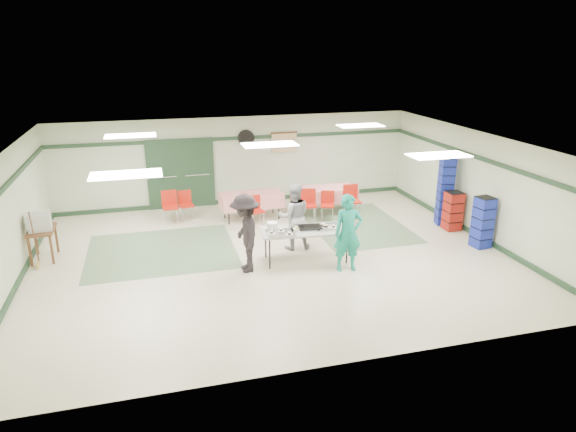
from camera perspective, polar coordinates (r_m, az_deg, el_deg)
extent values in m
plane|color=beige|center=(12.25, -1.90, -4.47)|extent=(11.00, 11.00, 0.00)
plane|color=silver|center=(11.46, -2.04, 8.04)|extent=(11.00, 11.00, 0.00)
plane|color=beige|center=(16.05, -5.70, 6.15)|extent=(11.00, 0.00, 11.00)
plane|color=beige|center=(7.77, 5.79, -7.93)|extent=(11.00, 0.00, 11.00)
plane|color=beige|center=(11.87, -28.76, -0.67)|extent=(0.00, 9.00, 9.00)
plane|color=beige|center=(14.04, 20.47, 3.22)|extent=(0.00, 9.00, 9.00)
cube|color=#203A25|center=(15.89, -5.76, 8.59)|extent=(11.00, 0.06, 0.10)
cube|color=#203A25|center=(16.35, -5.54, 1.71)|extent=(11.00, 0.06, 0.12)
cube|color=#203A25|center=(11.68, -29.15, 2.58)|extent=(0.06, 9.00, 0.10)
cube|color=#203A25|center=(12.30, -27.69, -6.34)|extent=(0.06, 9.00, 0.12)
cube|color=#203A25|center=(13.87, 20.69, 5.99)|extent=(0.06, 9.00, 0.10)
cube|color=#203A25|center=(14.40, 19.79, -1.74)|extent=(0.06, 9.00, 0.12)
cube|color=slate|center=(12.90, -13.84, -3.79)|extent=(3.50, 3.00, 0.01)
cube|color=slate|center=(14.40, 7.60, -0.99)|extent=(2.50, 3.50, 0.01)
cube|color=gray|center=(15.86, -13.50, 4.45)|extent=(0.90, 0.06, 2.10)
cube|color=gray|center=(15.91, -10.08, 4.73)|extent=(0.90, 0.06, 2.10)
cube|color=#203A25|center=(15.86, -11.80, 4.58)|extent=(2.00, 0.03, 2.15)
cylinder|color=black|center=(15.91, -4.67, 8.64)|extent=(0.50, 0.10, 0.50)
cube|color=beige|center=(16.20, -0.43, 8.17)|extent=(0.80, 0.02, 0.60)
cube|color=#B9B9B4|center=(11.75, 2.00, -1.61)|extent=(2.12, 1.01, 0.04)
cylinder|color=black|center=(11.44, -2.05, -4.24)|extent=(0.04, 0.04, 0.72)
cylinder|color=black|center=(11.80, 6.56, -3.62)|extent=(0.04, 0.04, 0.72)
cylinder|color=black|center=(12.06, -2.50, -3.02)|extent=(0.04, 0.04, 0.72)
cylinder|color=black|center=(12.40, 5.69, -2.47)|extent=(0.04, 0.04, 0.72)
cube|color=silver|center=(11.90, 4.68, -1.24)|extent=(0.66, 0.52, 0.02)
cube|color=silver|center=(11.79, 1.67, -1.38)|extent=(0.62, 0.49, 0.02)
cube|color=silver|center=(11.48, -0.81, -1.93)|extent=(0.66, 0.53, 0.02)
cube|color=black|center=(11.76, 2.44, -1.30)|extent=(0.55, 0.37, 0.08)
cube|color=white|center=(11.62, -1.77, -1.22)|extent=(0.24, 0.22, 0.20)
imported|color=#138873|center=(11.30, 6.69, -1.89)|extent=(0.67, 0.48, 1.74)
imported|color=gray|center=(12.42, 0.66, -0.04)|extent=(0.86, 0.70, 1.65)
imported|color=black|center=(11.22, -4.77, -1.93)|extent=(0.65, 1.14, 1.75)
cube|color=red|center=(15.17, 4.07, 3.08)|extent=(1.87, 0.83, 0.05)
cube|color=red|center=(15.23, 4.06, 2.39)|extent=(1.87, 0.85, 0.40)
cylinder|color=black|center=(14.78, 1.57, 1.15)|extent=(0.04, 0.04, 0.72)
cylinder|color=black|center=(15.26, 7.16, 1.58)|extent=(0.04, 0.04, 0.72)
cylinder|color=black|center=(15.35, 0.94, 1.83)|extent=(0.04, 0.04, 0.72)
cylinder|color=black|center=(15.81, 6.35, 2.22)|extent=(0.04, 0.04, 0.72)
cube|color=red|center=(14.62, -4.11, 2.47)|extent=(1.80, 0.87, 0.05)
cube|color=red|center=(14.67, -4.09, 1.75)|extent=(1.80, 0.89, 0.40)
cylinder|color=black|center=(14.30, -6.60, 0.42)|extent=(0.04, 0.04, 0.72)
cylinder|color=black|center=(14.65, -1.02, 1.00)|extent=(0.04, 0.04, 0.72)
cylinder|color=black|center=(14.84, -7.09, 1.09)|extent=(0.04, 0.04, 0.72)
cylinder|color=black|center=(15.19, -1.70, 1.64)|extent=(0.04, 0.04, 0.72)
cube|color=red|center=(14.64, 4.40, 1.16)|extent=(0.48, 0.48, 0.04)
cube|color=red|center=(14.74, 4.42, 2.14)|extent=(0.37, 0.16, 0.38)
cylinder|color=silver|center=(14.56, 3.78, 0.18)|extent=(0.02, 0.02, 0.40)
cylinder|color=silver|center=(14.56, 4.98, 0.15)|extent=(0.02, 0.02, 0.40)
cylinder|color=silver|center=(14.85, 3.79, 0.55)|extent=(0.02, 0.02, 0.40)
cylinder|color=silver|center=(14.85, 4.97, 0.52)|extent=(0.02, 0.02, 0.40)
cube|color=red|center=(14.45, 2.31, 1.17)|extent=(0.51, 0.51, 0.04)
cube|color=red|center=(14.56, 2.27, 2.27)|extent=(0.42, 0.13, 0.42)
cylinder|color=silver|center=(14.35, 1.67, 0.03)|extent=(0.02, 0.02, 0.44)
cylinder|color=silver|center=(14.38, 3.02, 0.05)|extent=(0.02, 0.02, 0.44)
cylinder|color=silver|center=(14.68, 1.59, 0.46)|extent=(0.02, 0.02, 0.44)
cylinder|color=silver|center=(14.70, 2.91, 0.47)|extent=(0.02, 0.02, 0.44)
cube|color=red|center=(14.88, 7.15, 1.62)|extent=(0.46, 0.46, 0.04)
cube|color=red|center=(14.99, 6.93, 2.72)|extent=(0.44, 0.06, 0.44)
cylinder|color=silver|center=(14.74, 6.69, 0.45)|extent=(0.02, 0.02, 0.46)
cylinder|color=silver|center=(14.86, 7.97, 0.54)|extent=(0.02, 0.02, 0.46)
cylinder|color=silver|center=(15.06, 6.26, 0.86)|extent=(0.02, 0.02, 0.46)
cylinder|color=silver|center=(15.17, 7.51, 0.94)|extent=(0.02, 0.02, 0.46)
cube|color=red|center=(14.10, -3.56, 0.54)|extent=(0.45, 0.45, 0.04)
cube|color=red|center=(14.19, -3.85, 1.56)|extent=(0.39, 0.11, 0.39)
cylinder|color=silver|center=(13.98, -3.89, -0.60)|extent=(0.02, 0.02, 0.41)
cylinder|color=silver|center=(14.09, -2.71, -0.42)|extent=(0.02, 0.02, 0.41)
cylinder|color=silver|center=(14.26, -4.36, -0.22)|extent=(0.02, 0.02, 0.41)
cylinder|color=silver|center=(14.36, -3.20, -0.05)|extent=(0.02, 0.02, 0.41)
cube|color=red|center=(14.87, -11.22, 1.16)|extent=(0.44, 0.44, 0.04)
cube|color=red|center=(14.97, -11.43, 2.11)|extent=(0.39, 0.10, 0.38)
cylinder|color=silver|center=(14.77, -11.60, 0.10)|extent=(0.02, 0.02, 0.40)
cylinder|color=silver|center=(14.83, -10.45, 0.26)|extent=(0.02, 0.02, 0.40)
cylinder|color=silver|center=(15.05, -11.87, 0.44)|extent=(0.02, 0.02, 0.40)
cylinder|color=silver|center=(15.12, -10.74, 0.59)|extent=(0.02, 0.02, 0.40)
cube|color=red|center=(14.65, -12.93, 0.95)|extent=(0.45, 0.45, 0.04)
cube|color=red|center=(14.77, -13.07, 2.02)|extent=(0.43, 0.06, 0.42)
cylinder|color=silver|center=(14.55, -13.45, -0.23)|extent=(0.02, 0.02, 0.45)
cylinder|color=silver|center=(14.58, -12.13, -0.09)|extent=(0.02, 0.02, 0.45)
cylinder|color=silver|center=(14.87, -13.58, 0.17)|extent=(0.02, 0.02, 0.45)
cylinder|color=silver|center=(14.90, -12.29, 0.31)|extent=(0.02, 0.02, 0.45)
cube|color=navy|center=(14.72, 17.06, 2.65)|extent=(0.44, 0.44, 1.91)
cube|color=maroon|center=(14.47, 17.85, 0.54)|extent=(0.41, 0.41, 1.06)
cube|color=navy|center=(13.43, 20.82, -0.67)|extent=(0.44, 0.44, 1.29)
cube|color=brown|center=(13.12, -25.74, -1.42)|extent=(0.57, 0.88, 0.05)
cube|color=brown|center=(12.96, -26.75, -3.57)|extent=(0.05, 0.05, 0.70)
cube|color=brown|center=(12.87, -24.77, -3.43)|extent=(0.05, 0.05, 0.70)
cube|color=brown|center=(13.62, -26.21, -2.45)|extent=(0.05, 0.05, 0.70)
cube|color=brown|center=(13.53, -24.33, -2.31)|extent=(0.05, 0.05, 0.70)
cube|color=#AEAEAA|center=(13.01, -25.90, -0.58)|extent=(0.54, 0.49, 0.39)
cylinder|color=brown|center=(12.76, -26.37, -2.24)|extent=(0.06, 0.22, 1.31)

